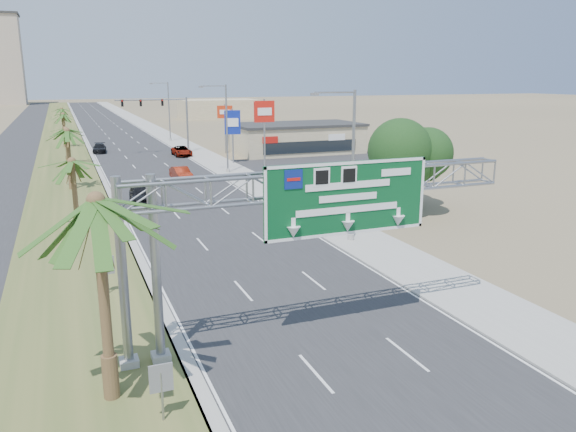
{
  "coord_description": "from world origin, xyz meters",
  "views": [
    {
      "loc": [
        -10.01,
        -10.16,
        10.74
      ],
      "look_at": [
        -0.13,
        14.39,
        4.2
      ],
      "focal_mm": 35.0,
      "sensor_mm": 36.0,
      "label": 1
    }
  ],
  "objects_px": {
    "car_left_lane": "(142,194)",
    "car_far": "(99,148)",
    "palm_near": "(96,203)",
    "signal_mast": "(173,120)",
    "sign_gantry": "(308,198)",
    "pole_sign_red_near": "(264,115)",
    "pole_sign_red_far": "(225,115)",
    "car_mid_lane": "(181,174)",
    "store_building": "(297,139)",
    "pole_sign_blue": "(232,124)",
    "car_right_lane": "(182,151)"
  },
  "relations": [
    {
      "from": "pole_sign_blue",
      "to": "pole_sign_red_far",
      "type": "relative_size",
      "value": 0.99
    },
    {
      "from": "palm_near",
      "to": "pole_sign_red_far",
      "type": "xyz_separation_m",
      "value": [
        21.31,
        61.2,
        -1.44
      ]
    },
    {
      "from": "sign_gantry",
      "to": "pole_sign_red_near",
      "type": "relative_size",
      "value": 1.99
    },
    {
      "from": "car_right_lane",
      "to": "car_left_lane",
      "type": "bearing_deg",
      "value": -108.26
    },
    {
      "from": "sign_gantry",
      "to": "car_right_lane",
      "type": "relative_size",
      "value": 3.39
    },
    {
      "from": "pole_sign_red_near",
      "to": "palm_near",
      "type": "bearing_deg",
      "value": -115.93
    },
    {
      "from": "car_left_lane",
      "to": "car_far",
      "type": "distance_m",
      "value": 37.41
    },
    {
      "from": "palm_near",
      "to": "pole_sign_red_far",
      "type": "bearing_deg",
      "value": 70.8
    },
    {
      "from": "palm_near",
      "to": "car_right_lane",
      "type": "bearing_deg",
      "value": 76.33
    },
    {
      "from": "signal_mast",
      "to": "pole_sign_red_far",
      "type": "distance_m",
      "value": 7.5
    },
    {
      "from": "pole_sign_red_near",
      "to": "car_far",
      "type": "bearing_deg",
      "value": 122.83
    },
    {
      "from": "store_building",
      "to": "car_mid_lane",
      "type": "relative_size",
      "value": 4.05
    },
    {
      "from": "pole_sign_red_near",
      "to": "pole_sign_blue",
      "type": "xyz_separation_m",
      "value": [
        -1.39,
        8.16,
        -1.54
      ]
    },
    {
      "from": "car_mid_lane",
      "to": "palm_near",
      "type": "bearing_deg",
      "value": -108.67
    },
    {
      "from": "car_far",
      "to": "pole_sign_blue",
      "type": "xyz_separation_m",
      "value": [
        15.21,
        -17.57,
        4.36
      ]
    },
    {
      "from": "palm_near",
      "to": "store_building",
      "type": "height_order",
      "value": "palm_near"
    },
    {
      "from": "store_building",
      "to": "sign_gantry",
      "type": "bearing_deg",
      "value": -112.36
    },
    {
      "from": "sign_gantry",
      "to": "pole_sign_blue",
      "type": "height_order",
      "value": "sign_gantry"
    },
    {
      "from": "store_building",
      "to": "car_right_lane",
      "type": "xyz_separation_m",
      "value": [
        -16.5,
        2.46,
        -1.31
      ]
    },
    {
      "from": "palm_near",
      "to": "car_right_lane",
      "type": "relative_size",
      "value": 1.69
    },
    {
      "from": "palm_near",
      "to": "pole_sign_blue",
      "type": "height_order",
      "value": "palm_near"
    },
    {
      "from": "store_building",
      "to": "car_left_lane",
      "type": "height_order",
      "value": "store_building"
    },
    {
      "from": "car_far",
      "to": "car_right_lane",
      "type": "bearing_deg",
      "value": -31.89
    },
    {
      "from": "car_right_lane",
      "to": "palm_near",
      "type": "bearing_deg",
      "value": -104.03
    },
    {
      "from": "signal_mast",
      "to": "car_far",
      "type": "xyz_separation_m",
      "value": [
        -10.18,
        4.52,
        -4.19
      ]
    },
    {
      "from": "car_left_lane",
      "to": "pole_sign_red_far",
      "type": "bearing_deg",
      "value": 64.87
    },
    {
      "from": "signal_mast",
      "to": "car_left_lane",
      "type": "relative_size",
      "value": 2.07
    },
    {
      "from": "palm_near",
      "to": "car_far",
      "type": "distance_m",
      "value": 68.91
    },
    {
      "from": "pole_sign_blue",
      "to": "palm_near",
      "type": "bearing_deg",
      "value": -110.86
    },
    {
      "from": "car_left_lane",
      "to": "store_building",
      "type": "bearing_deg",
      "value": 49.0
    },
    {
      "from": "car_mid_lane",
      "to": "pole_sign_red_near",
      "type": "bearing_deg",
      "value": 5.33
    },
    {
      "from": "store_building",
      "to": "palm_near",
      "type": "bearing_deg",
      "value": -118.28
    },
    {
      "from": "car_left_lane",
      "to": "car_far",
      "type": "xyz_separation_m",
      "value": [
        -1.02,
        37.39,
        -0.19
      ]
    },
    {
      "from": "car_far",
      "to": "car_mid_lane",
      "type": "bearing_deg",
      "value": -71.11
    },
    {
      "from": "signal_mast",
      "to": "pole_sign_red_far",
      "type": "bearing_deg",
      "value": -21.82
    },
    {
      "from": "car_mid_lane",
      "to": "pole_sign_red_far",
      "type": "height_order",
      "value": "pole_sign_red_far"
    },
    {
      "from": "car_left_lane",
      "to": "pole_sign_red_near",
      "type": "xyz_separation_m",
      "value": [
        15.57,
        11.66,
        5.72
      ]
    },
    {
      "from": "pole_sign_red_far",
      "to": "car_far",
      "type": "bearing_deg",
      "value": 156.9
    },
    {
      "from": "signal_mast",
      "to": "store_building",
      "type": "distance_m",
      "value": 18.08
    },
    {
      "from": "pole_sign_red_far",
      "to": "car_mid_lane",
      "type": "bearing_deg",
      "value": -117.83
    },
    {
      "from": "store_building",
      "to": "car_mid_lane",
      "type": "xyz_separation_m",
      "value": [
        -20.5,
        -16.91,
        -1.27
      ]
    },
    {
      "from": "palm_near",
      "to": "signal_mast",
      "type": "distance_m",
      "value": 65.6
    },
    {
      "from": "sign_gantry",
      "to": "car_far",
      "type": "bearing_deg",
      "value": 93.39
    },
    {
      "from": "sign_gantry",
      "to": "signal_mast",
      "type": "height_order",
      "value": "signal_mast"
    },
    {
      "from": "car_left_lane",
      "to": "pole_sign_red_far",
      "type": "relative_size",
      "value": 0.7
    },
    {
      "from": "palm_near",
      "to": "pole_sign_red_near",
      "type": "bearing_deg",
      "value": 64.07
    },
    {
      "from": "signal_mast",
      "to": "palm_near",
      "type": "bearing_deg",
      "value": -102.66
    },
    {
      "from": "palm_near",
      "to": "pole_sign_blue",
      "type": "bearing_deg",
      "value": 69.14
    },
    {
      "from": "pole_sign_blue",
      "to": "store_building",
      "type": "bearing_deg",
      "value": 30.96
    },
    {
      "from": "pole_sign_red_near",
      "to": "pole_sign_red_far",
      "type": "relative_size",
      "value": 1.19
    }
  ]
}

